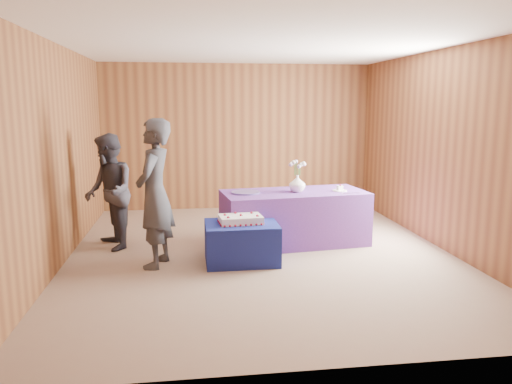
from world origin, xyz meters
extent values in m
plane|color=#89725E|center=(0.00, 0.00, 0.00)|extent=(6.00, 6.00, 0.00)
cube|color=brown|center=(0.00, 3.00, 1.35)|extent=(5.00, 0.04, 2.70)
cube|color=brown|center=(0.00, -3.00, 1.35)|extent=(5.00, 0.04, 2.70)
cube|color=brown|center=(-2.50, 0.00, 1.35)|extent=(0.04, 6.00, 2.70)
cube|color=brown|center=(2.50, 0.00, 1.35)|extent=(0.04, 6.00, 2.70)
cube|color=white|center=(0.00, 0.00, 2.70)|extent=(5.00, 6.00, 0.04)
cube|color=navy|center=(-0.29, -0.34, 0.25)|extent=(0.90, 0.70, 0.50)
cube|color=#68348F|center=(0.54, 0.40, 0.38)|extent=(2.09, 1.13, 0.75)
cube|color=white|center=(-0.30, -0.33, 0.55)|extent=(0.55, 0.39, 0.10)
sphere|color=maroon|center=(-0.55, -0.52, 0.51)|extent=(0.03, 0.03, 0.03)
sphere|color=maroon|center=(-0.03, -0.48, 0.51)|extent=(0.03, 0.03, 0.03)
sphere|color=maroon|center=(-0.58, -0.18, 0.51)|extent=(0.03, 0.03, 0.03)
sphere|color=maroon|center=(-0.06, -0.13, 0.51)|extent=(0.03, 0.03, 0.03)
sphere|color=maroon|center=(-0.45, -0.43, 0.61)|extent=(0.03, 0.03, 0.03)
cone|color=#12501E|center=(-0.43, -0.43, 0.60)|extent=(0.01, 0.02, 0.02)
sphere|color=maroon|center=(-0.17, -0.24, 0.61)|extent=(0.03, 0.03, 0.03)
cone|color=#12501E|center=(-0.15, -0.24, 0.60)|extent=(0.01, 0.02, 0.02)
sphere|color=maroon|center=(-0.30, -0.33, 0.61)|extent=(0.03, 0.03, 0.03)
cone|color=#12501E|center=(-0.28, -0.33, 0.60)|extent=(0.01, 0.02, 0.02)
imported|color=white|center=(0.57, 0.38, 0.87)|extent=(0.28, 0.28, 0.24)
cylinder|color=#2B6227|center=(0.61, 0.38, 1.07)|extent=(0.01, 0.01, 0.16)
sphere|color=#B7A0D0|center=(0.67, 0.38, 1.15)|extent=(0.05, 0.05, 0.05)
cylinder|color=#2B6227|center=(0.60, 0.41, 1.07)|extent=(0.01, 0.01, 0.16)
sphere|color=white|center=(0.64, 0.45, 1.15)|extent=(0.05, 0.05, 0.05)
cylinder|color=#2B6227|center=(0.57, 0.42, 1.07)|extent=(0.01, 0.01, 0.16)
sphere|color=#B7A0D0|center=(0.57, 0.48, 1.15)|extent=(0.05, 0.05, 0.05)
cylinder|color=#2B6227|center=(0.55, 0.41, 1.07)|extent=(0.01, 0.01, 0.16)
sphere|color=white|center=(0.50, 0.45, 1.15)|extent=(0.05, 0.05, 0.05)
cylinder|color=#2B6227|center=(0.53, 0.38, 1.07)|extent=(0.01, 0.01, 0.16)
sphere|color=#B7A0D0|center=(0.48, 0.38, 1.15)|extent=(0.05, 0.05, 0.05)
cylinder|color=#2B6227|center=(0.55, 0.35, 1.07)|extent=(0.01, 0.01, 0.16)
sphere|color=white|center=(0.50, 0.31, 1.15)|extent=(0.05, 0.05, 0.05)
cylinder|color=#2B6227|center=(0.57, 0.34, 1.07)|extent=(0.01, 0.01, 0.16)
sphere|color=#B7A0D0|center=(0.57, 0.28, 1.15)|extent=(0.05, 0.05, 0.05)
cylinder|color=#2B6227|center=(0.60, 0.35, 1.07)|extent=(0.01, 0.01, 0.16)
sphere|color=white|center=(0.64, 0.31, 1.15)|extent=(0.05, 0.05, 0.05)
cylinder|color=#574891|center=(-0.15, 0.38, 0.76)|extent=(0.42, 0.42, 0.02)
cylinder|color=white|center=(1.19, 0.36, 0.76)|extent=(0.20, 0.20, 0.01)
cube|color=white|center=(1.19, 0.36, 0.79)|extent=(0.09, 0.08, 0.06)
sphere|color=maroon|center=(1.19, 0.34, 0.84)|extent=(0.03, 0.03, 0.03)
cube|color=#B8B9BD|center=(1.28, 0.17, 0.75)|extent=(0.26, 0.03, 0.00)
imported|color=#35363F|center=(-1.34, -0.34, 0.90)|extent=(0.59, 0.75, 1.80)
imported|color=#33323C|center=(-2.00, 0.49, 0.79)|extent=(0.83, 0.93, 1.58)
camera|label=1|loc=(-0.93, -6.36, 1.97)|focal=35.00mm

